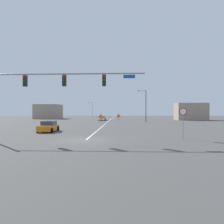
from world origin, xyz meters
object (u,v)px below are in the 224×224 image
Objects in this scene: street_lamp_far_right at (92,109)px; car_white_approaching at (102,118)px; construction_sign_right_shoulder at (101,117)px; car_orange_passing at (49,127)px; traffic_signal_assembly at (44,85)px; construction_sign_median_near at (119,116)px; stop_sign at (183,117)px; street_lamp_mid_left at (145,104)px.

street_lamp_far_right is 1.59× the size of car_white_approaching.
car_orange_passing is at bearing -103.70° from construction_sign_right_shoulder.
traffic_signal_assembly is 7.82× the size of construction_sign_median_near.
street_lamp_far_right is 48.77m from construction_sign_right_shoulder.
stop_sign is 77.03m from street_lamp_far_right.
car_orange_passing is at bearing -86.47° from street_lamp_far_right.
street_lamp_far_right is 68.40m from car_orange_passing.
construction_sign_median_near is at bearing -68.88° from street_lamp_far_right.
car_orange_passing is (-9.06, -33.83, -0.56)m from construction_sign_median_near.
construction_sign_right_shoulder is at bearing 111.94° from stop_sign.
stop_sign is 40.52m from car_white_approaching.
traffic_signal_assembly is 1.89× the size of street_lamp_mid_left.
street_lamp_mid_left is 48.70m from street_lamp_far_right.
construction_sign_right_shoulder is (-10.94, -3.47, -3.17)m from street_lamp_mid_left.
construction_sign_median_near reaches higher than car_orange_passing.
street_lamp_far_right reaches higher than traffic_signal_assembly.
car_white_approaching is at bearing 106.55° from stop_sign.
street_lamp_mid_left is 1.12× the size of street_lamp_far_right.
street_lamp_mid_left reaches higher than traffic_signal_assembly.
stop_sign reaches higher than car_orange_passing.
traffic_signal_assembly is at bearing -85.08° from street_lamp_far_right.
street_lamp_mid_left reaches higher than construction_sign_right_shoulder.
car_white_approaching is at bearing 93.89° from construction_sign_right_shoulder.
construction_sign_right_shoulder is at bearing 84.44° from traffic_signal_assembly.
construction_sign_right_shoulder is (9.18, -47.82, -2.73)m from street_lamp_far_right.
street_lamp_mid_left is 1.79× the size of car_white_approaching.
street_lamp_mid_left is 4.13× the size of construction_sign_median_near.
car_white_approaching is (-11.54, 38.82, -1.54)m from stop_sign.
stop_sign is at bearing -75.04° from street_lamp_far_right.
traffic_signal_assembly is 7.36× the size of construction_sign_right_shoulder.
street_lamp_far_right is (-19.88, 74.39, 1.90)m from stop_sign.
construction_sign_median_near is 14.07m from construction_sign_right_shoulder.
car_orange_passing is at bearing -123.71° from street_lamp_mid_left.
car_white_approaching is 1.13× the size of car_orange_passing.
car_white_approaching is (-11.77, 8.77, -3.88)m from street_lamp_mid_left.
construction_sign_right_shoulder reaches higher than car_white_approaching.
street_lamp_far_right is at bearing 103.20° from car_white_approaching.
construction_sign_median_near is (13.27, -34.36, -2.83)m from street_lamp_far_right.
street_lamp_far_right is (-6.49, 75.36, -1.17)m from traffic_signal_assembly.
traffic_signal_assembly is at bearing -92.66° from car_white_approaching.
street_lamp_far_right is at bearing 111.12° from construction_sign_median_near.
traffic_signal_assembly is 4.99× the size of stop_sign.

